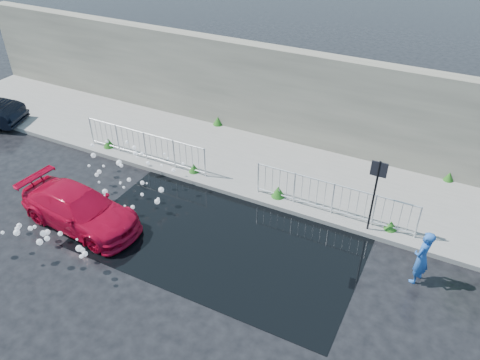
# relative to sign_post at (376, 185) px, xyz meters

# --- Properties ---
(ground) EXTENTS (90.00, 90.00, 0.00)m
(ground) POSITION_rel_sign_post_xyz_m (-4.20, -3.10, -1.72)
(ground) COLOR black
(ground) RESTS_ON ground
(pavement) EXTENTS (30.00, 4.00, 0.15)m
(pavement) POSITION_rel_sign_post_xyz_m (-4.20, 1.90, -1.65)
(pavement) COLOR slate
(pavement) RESTS_ON ground
(curb) EXTENTS (30.00, 0.25, 0.16)m
(curb) POSITION_rel_sign_post_xyz_m (-4.20, -0.10, -1.64)
(curb) COLOR slate
(curb) RESTS_ON ground
(retaining_wall) EXTENTS (30.00, 0.60, 3.50)m
(retaining_wall) POSITION_rel_sign_post_xyz_m (-4.20, 4.10, 0.18)
(retaining_wall) COLOR #605C51
(retaining_wall) RESTS_ON pavement
(puddle) EXTENTS (8.00, 5.00, 0.01)m
(puddle) POSITION_rel_sign_post_xyz_m (-3.70, -2.10, -1.72)
(puddle) COLOR black
(puddle) RESTS_ON ground
(sign_post) EXTENTS (0.45, 0.06, 2.50)m
(sign_post) POSITION_rel_sign_post_xyz_m (0.00, 0.00, 0.00)
(sign_post) COLOR black
(sign_post) RESTS_ON ground
(railing_left) EXTENTS (5.05, 0.05, 1.10)m
(railing_left) POSITION_rel_sign_post_xyz_m (-8.20, 0.25, -0.99)
(railing_left) COLOR silver
(railing_left) RESTS_ON pavement
(railing_right) EXTENTS (5.05, 0.05, 1.10)m
(railing_right) POSITION_rel_sign_post_xyz_m (-1.20, 0.25, -0.99)
(railing_right) COLOR silver
(railing_right) RESTS_ON pavement
(weeds) EXTENTS (12.17, 3.93, 0.38)m
(weeds) POSITION_rel_sign_post_xyz_m (-4.52, 1.39, -1.40)
(weeds) COLOR #174913
(weeds) RESTS_ON pavement
(water_spray) EXTENTS (3.64, 5.61, 1.08)m
(water_spray) POSITION_rel_sign_post_xyz_m (-7.77, -2.92, -1.04)
(water_spray) COLOR white
(water_spray) RESTS_ON ground
(red_car) EXTENTS (4.10, 1.92, 1.16)m
(red_car) POSITION_rel_sign_post_xyz_m (-7.79, -3.53, -1.15)
(red_car) COLOR #AA0624
(red_car) RESTS_ON ground
(person) EXTENTS (0.55, 0.68, 1.61)m
(person) POSITION_rel_sign_post_xyz_m (1.63, -1.30, -0.92)
(person) COLOR #2255AD
(person) RESTS_ON ground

